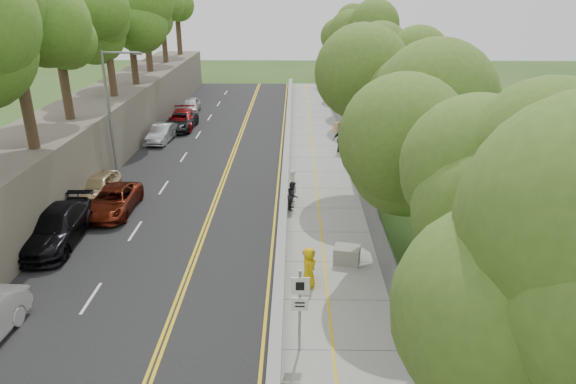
{
  "coord_description": "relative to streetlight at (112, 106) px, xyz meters",
  "views": [
    {
      "loc": [
        0.87,
        -17.16,
        11.55
      ],
      "look_at": [
        0.5,
        8.0,
        1.4
      ],
      "focal_mm": 32.0,
      "sensor_mm": 36.0,
      "label": 1
    }
  ],
  "objects": [
    {
      "name": "car_2",
      "position": [
        1.46,
        -5.7,
        -3.93
      ],
      "size": [
        2.25,
        4.81,
        1.33
      ],
      "primitive_type": "imported",
      "rotation": [
        0.0,
        0.0,
        0.01
      ],
      "color": "#5C190D",
      "rests_on": "road"
    },
    {
      "name": "concrete_block",
      "position": [
        13.66,
        -11.0,
        -4.22
      ],
      "size": [
        1.28,
        1.07,
        0.75
      ],
      "primitive_type": "cube",
      "rotation": [
        0.0,
        0.0,
        -0.23
      ],
      "color": "gray",
      "rests_on": "sidewalk"
    },
    {
      "name": "ground",
      "position": [
        10.46,
        -14.0,
        -4.64
      ],
      "size": [
        140.0,
        140.0,
        0.0
      ],
      "primitive_type": "plane",
      "color": "#33511E",
      "rests_on": "ground"
    },
    {
      "name": "sidewalk",
      "position": [
        13.01,
        1.0,
        -4.61
      ],
      "size": [
        4.2,
        66.0,
        0.05
      ],
      "primitive_type": "cube",
      "color": "gray",
      "rests_on": "ground"
    },
    {
      "name": "painter_0",
      "position": [
        11.91,
        -13.0,
        -3.71
      ],
      "size": [
        0.78,
        0.98,
        1.75
      ],
      "primitive_type": "imported",
      "rotation": [
        0.0,
        0.0,
        1.28
      ],
      "color": "yellow",
      "rests_on": "sidewalk"
    },
    {
      "name": "car_5",
      "position": [
        0.77,
        7.96,
        -3.93
      ],
      "size": [
        1.73,
        4.18,
        1.34
      ],
      "primitive_type": "imported",
      "rotation": [
        0.0,
        0.0,
        -0.08
      ],
      "color": "#B2B6BB",
      "rests_on": "road"
    },
    {
      "name": "construction_barrel",
      "position": [
        14.76,
        10.54,
        -4.11
      ],
      "size": [
        0.58,
        0.58,
        0.96
      ],
      "primitive_type": "cylinder",
      "color": "#C86D17",
      "rests_on": "sidewalk"
    },
    {
      "name": "trees_embankment",
      "position": [
        -2.54,
        1.0,
        5.86
      ],
      "size": [
        6.4,
        66.0,
        13.0
      ],
      "primitive_type": null,
      "color": "#518124",
      "rests_on": "rock_embankment"
    },
    {
      "name": "car_7",
      "position": [
        1.46,
        12.35,
        -3.86
      ],
      "size": [
        2.53,
        5.26,
        1.48
      ],
      "primitive_type": "imported",
      "rotation": [
        0.0,
        0.0,
        0.09
      ],
      "color": "maroon",
      "rests_on": "road"
    },
    {
      "name": "streetlight",
      "position": [
        0.0,
        0.0,
        0.0
      ],
      "size": [
        2.52,
        0.22,
        8.0
      ],
      "color": "gray",
      "rests_on": "ground"
    },
    {
      "name": "car_8",
      "position": [
        1.15,
        17.83,
        -3.87
      ],
      "size": [
        2.07,
        4.41,
        1.46
      ],
      "primitive_type": "imported",
      "rotation": [
        0.0,
        0.0,
        0.08
      ],
      "color": "#B5B5B9",
      "rests_on": "road"
    },
    {
      "name": "painter_1",
      "position": [
        11.21,
        -3.96,
        -3.65
      ],
      "size": [
        0.68,
        0.81,
        1.88
      ],
      "primitive_type": "imported",
      "rotation": [
        0.0,
        0.0,
        1.97
      ],
      "color": "silver",
      "rests_on": "sidewalk"
    },
    {
      "name": "person_far",
      "position": [
        14.66,
        5.28,
        -3.64
      ],
      "size": [
        1.14,
        0.55,
        1.9
      ],
      "primitive_type": "imported",
      "rotation": [
        0.0,
        0.0,
        3.06
      ],
      "color": "black",
      "rests_on": "sidewalk"
    },
    {
      "name": "car_4",
      "position": [
        -0.07,
        -3.6,
        -3.91
      ],
      "size": [
        1.73,
        4.1,
        1.38
      ],
      "primitive_type": "imported",
      "rotation": [
        0.0,
        0.0,
        -0.02
      ],
      "color": "tan",
      "rests_on": "road"
    },
    {
      "name": "road",
      "position": [
        5.06,
        1.0,
        -4.62
      ],
      "size": [
        11.2,
        66.0,
        0.04
      ],
      "primitive_type": "cube",
      "color": "black",
      "rests_on": "ground"
    },
    {
      "name": "rock_embankment",
      "position": [
        -3.04,
        1.0,
        -2.64
      ],
      "size": [
        5.0,
        66.0,
        4.0
      ],
      "primitive_type": "cube",
      "color": "#595147",
      "rests_on": "ground"
    },
    {
      "name": "chainlink_fence",
      "position": [
        15.11,
        1.0,
        -3.64
      ],
      "size": [
        0.04,
        66.0,
        2.0
      ],
      "primitive_type": "cube",
      "color": "slate",
      "rests_on": "ground"
    },
    {
      "name": "jersey_barrier",
      "position": [
        10.71,
        1.0,
        -4.34
      ],
      "size": [
        0.42,
        66.0,
        0.6
      ],
      "primitive_type": "cube",
      "color": "#A0DD3C",
      "rests_on": "ground"
    },
    {
      "name": "painter_2",
      "position": [
        11.21,
        -5.11,
        -3.79
      ],
      "size": [
        0.7,
        0.85,
        1.59
      ],
      "primitive_type": "imported",
      "rotation": [
        0.0,
        0.0,
        1.44
      ],
      "color": "black",
      "rests_on": "sidewalk"
    },
    {
      "name": "car_3",
      "position": [
        -0.07,
        -9.34,
        -3.77
      ],
      "size": [
        2.6,
        5.85,
        1.67
      ],
      "primitive_type": "imported",
      "rotation": [
        0.0,
        0.0,
        0.05
      ],
      "color": "black",
      "rests_on": "road"
    },
    {
      "name": "painter_3",
      "position": [
        11.91,
        -12.59,
        -3.83
      ],
      "size": [
        0.71,
        1.06,
        1.53
      ],
      "primitive_type": "imported",
      "rotation": [
        0.0,
        0.0,
        1.72
      ],
      "color": "brown",
      "rests_on": "sidewalk"
    },
    {
      "name": "signpost",
      "position": [
        11.51,
        -17.02,
        -2.68
      ],
      "size": [
        0.62,
        0.09,
        3.1
      ],
      "color": "gray",
      "rests_on": "sidewalk"
    },
    {
      "name": "trees_fenceside",
      "position": [
        17.46,
        1.0,
        2.36
      ],
      "size": [
        7.0,
        66.0,
        14.0
      ],
      "primitive_type": null,
      "color": "#507527",
      "rests_on": "ground"
    },
    {
      "name": "car_6",
      "position": [
        1.46,
        11.69,
        -3.91
      ],
      "size": [
        2.46,
        5.04,
        1.38
      ],
      "primitive_type": "imported",
      "rotation": [
        0.0,
        0.0,
        -0.04
      ],
      "color": "black",
      "rests_on": "road"
    }
  ]
}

